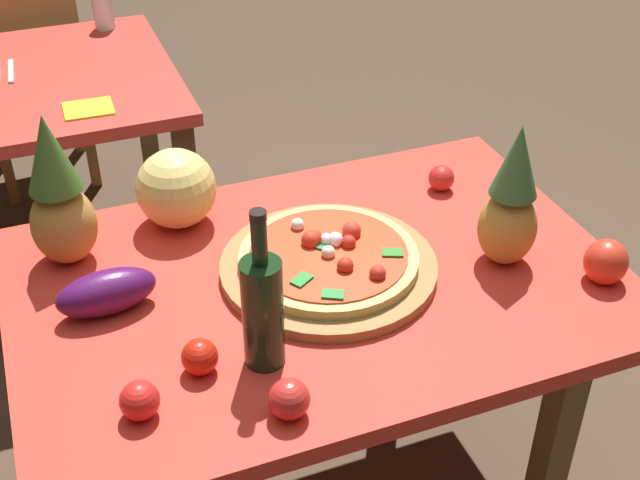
{
  "coord_description": "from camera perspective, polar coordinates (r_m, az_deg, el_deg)",
  "views": [
    {
      "loc": [
        -0.5,
        -1.31,
        1.83
      ],
      "look_at": [
        0.03,
        0.06,
        0.8
      ],
      "focal_mm": 47.16,
      "sensor_mm": 36.0,
      "label": 1
    }
  ],
  "objects": [
    {
      "name": "pineapple_left",
      "position": [
        1.82,
        -17.32,
        2.71
      ],
      "size": [
        0.14,
        0.14,
        0.35
      ],
      "color": "#B98637",
      "rests_on": "display_table"
    },
    {
      "name": "pizza",
      "position": [
        1.76,
        0.62,
        -1.11
      ],
      "size": [
        0.38,
        0.38,
        0.06
      ],
      "color": "#D3B861",
      "rests_on": "pizza_board"
    },
    {
      "name": "pineapple_right",
      "position": [
        1.78,
        12.83,
        2.43
      ],
      "size": [
        0.12,
        0.12,
        0.32
      ],
      "color": "#B78E3A",
      "rests_on": "display_table"
    },
    {
      "name": "tomato_by_bottle",
      "position": [
        1.46,
        -2.1,
        -10.72
      ],
      "size": [
        0.07,
        0.07,
        0.07
      ],
      "primitive_type": "sphere",
      "color": "red",
      "rests_on": "display_table"
    },
    {
      "name": "eggplant",
      "position": [
        1.71,
        -14.28,
        -3.45
      ],
      "size": [
        0.21,
        0.11,
        0.09
      ],
      "primitive_type": "ellipsoid",
      "rotation": [
        0.0,
        0.0,
        0.08
      ],
      "color": "#48134D",
      "rests_on": "display_table"
    },
    {
      "name": "tomato_beside_pepper",
      "position": [
        2.07,
        8.24,
        4.19
      ],
      "size": [
        0.06,
        0.06,
        0.06
      ],
      "primitive_type": "sphere",
      "color": "red",
      "rests_on": "display_table"
    },
    {
      "name": "pizza_board",
      "position": [
        1.78,
        0.58,
        -1.85
      ],
      "size": [
        0.46,
        0.46,
        0.02
      ],
      "primitive_type": "cylinder",
      "color": "olive",
      "rests_on": "display_table"
    },
    {
      "name": "background_table",
      "position": [
        2.84,
        -17.87,
        8.29
      ],
      "size": [
        0.8,
        0.86,
        0.75
      ],
      "color": "brown",
      "rests_on": "ground_plane"
    },
    {
      "name": "dining_chair",
      "position": [
        3.5,
        -19.07,
        10.49
      ],
      "size": [
        0.43,
        0.43,
        0.85
      ],
      "rotation": [
        0.0,
        0.0,
        3.21
      ],
      "color": "olive",
      "rests_on": "ground_plane"
    },
    {
      "name": "wine_bottle",
      "position": [
        1.5,
        -3.91,
        -4.71
      ],
      "size": [
        0.08,
        0.08,
        0.33
      ],
      "color": "black",
      "rests_on": "display_table"
    },
    {
      "name": "bell_pepper",
      "position": [
        1.84,
        18.83,
        -1.42
      ],
      "size": [
        0.09,
        0.09,
        0.1
      ],
      "primitive_type": "ellipsoid",
      "color": "red",
      "rests_on": "display_table"
    },
    {
      "name": "knife_utensil",
      "position": [
        2.85,
        -20.23,
        10.7
      ],
      "size": [
        0.03,
        0.18,
        0.01
      ],
      "primitive_type": "cube",
      "rotation": [
        0.0,
        0.0,
        -0.07
      ],
      "color": "silver",
      "rests_on": "background_table"
    },
    {
      "name": "drinking_glass_water",
      "position": [
        3.11,
        -14.49,
        14.78
      ],
      "size": [
        0.07,
        0.07,
        0.12
      ],
      "primitive_type": "cylinder",
      "color": "silver",
      "rests_on": "background_table"
    },
    {
      "name": "display_table",
      "position": [
        1.83,
        -0.18,
        -4.83
      ],
      "size": [
        1.27,
        0.86,
        0.75
      ],
      "color": "brown",
      "rests_on": "ground_plane"
    },
    {
      "name": "napkin_folded",
      "position": [
        2.53,
        -15.45,
        8.6
      ],
      "size": [
        0.14,
        0.12,
        0.01
      ],
      "primitive_type": "cube",
      "rotation": [
        0.0,
        0.0,
        -0.03
      ],
      "color": "yellow",
      "rests_on": "background_table"
    },
    {
      "name": "tomato_near_board",
      "position": [
        1.55,
        -8.16,
        -7.86
      ],
      "size": [
        0.07,
        0.07,
        0.07
      ],
      "primitive_type": "sphere",
      "color": "red",
      "rests_on": "display_table"
    },
    {
      "name": "tomato_at_corner",
      "position": [
        1.49,
        -12.14,
        -10.59
      ],
      "size": [
        0.07,
        0.07,
        0.07
      ],
      "primitive_type": "sphere",
      "color": "red",
      "rests_on": "display_table"
    },
    {
      "name": "melon",
      "position": [
        1.92,
        -9.74,
        3.46
      ],
      "size": [
        0.18,
        0.18,
        0.18
      ],
      "primitive_type": "sphere",
      "color": "#E5D06E",
      "rests_on": "display_table"
    }
  ]
}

